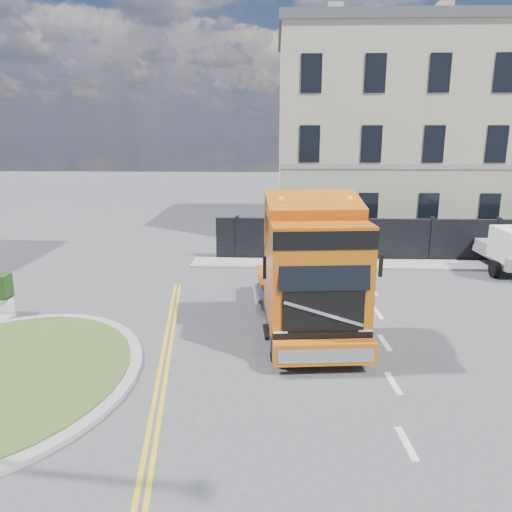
{
  "coord_description": "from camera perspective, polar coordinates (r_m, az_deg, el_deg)",
  "views": [
    {
      "loc": [
        -0.24,
        -13.88,
        5.96
      ],
      "look_at": [
        -0.88,
        2.57,
        1.8
      ],
      "focal_mm": 35.0,
      "sensor_mm": 36.0,
      "label": 1
    }
  ],
  "objects": [
    {
      "name": "hoarding_fence",
      "position": [
        24.37,
        18.36,
        1.71
      ],
      "size": [
        18.8,
        0.25,
        2.0
      ],
      "color": "black",
      "rests_on": "ground"
    },
    {
      "name": "georgian_building",
      "position": [
        31.01,
        14.22,
        13.42
      ],
      "size": [
        12.3,
        10.3,
        12.8
      ],
      "color": "#B0AB8C",
      "rests_on": "ground"
    },
    {
      "name": "pavement_far",
      "position": [
        23.6,
        17.48,
        -0.97
      ],
      "size": [
        20.0,
        1.6,
        0.12
      ],
      "primitive_type": "cube",
      "color": "gray",
      "rests_on": "ground"
    },
    {
      "name": "truck",
      "position": [
        14.46,
        6.3,
        -2.39
      ],
      "size": [
        3.2,
        7.12,
        4.14
      ],
      "rotation": [
        0.0,
        0.0,
        0.09
      ],
      "color": "black",
      "rests_on": "ground"
    },
    {
      "name": "ground",
      "position": [
        15.1,
        2.99,
        -9.07
      ],
      "size": [
        120.0,
        120.0,
        0.0
      ],
      "primitive_type": "plane",
      "color": "#424244",
      "rests_on": "ground"
    }
  ]
}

